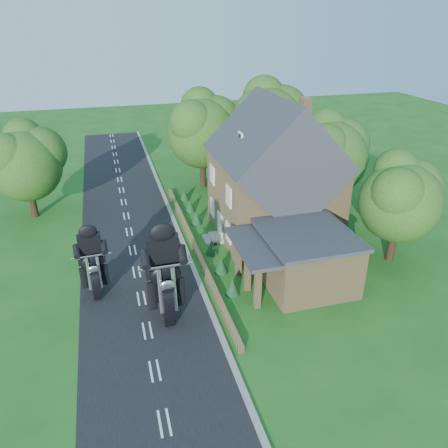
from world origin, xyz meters
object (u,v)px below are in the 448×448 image
object	(u,v)px
house	(274,179)
annex	(303,256)
motorcycle_follow	(96,284)
garden_wall	(195,247)
motorcycle_lead	(167,304)

from	to	relation	value
house	annex	distance (m)	7.30
house	motorcycle_follow	world-z (taller)	house
garden_wall	motorcycle_lead	size ratio (longest dim) A/B	11.66
garden_wall	motorcycle_lead	world-z (taller)	motorcycle_lead
garden_wall	house	size ratio (longest dim) A/B	2.15
motorcycle_lead	motorcycle_follow	distance (m)	5.01
garden_wall	house	world-z (taller)	house
motorcycle_lead	motorcycle_follow	bearing A→B (deg)	-42.07
motorcycle_follow	house	bearing A→B (deg)	-163.05
garden_wall	house	bearing A→B (deg)	9.17
house	annex	xyz separation A→B (m)	(-0.62, -6.80, -2.58)
house	motorcycle_follow	xyz separation A→B (m)	(-13.00, -4.77, -3.65)
house	motorcycle_lead	size ratio (longest dim) A/B	5.43
motorcycle_lead	house	bearing A→B (deg)	-139.06
house	annex	world-z (taller)	house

